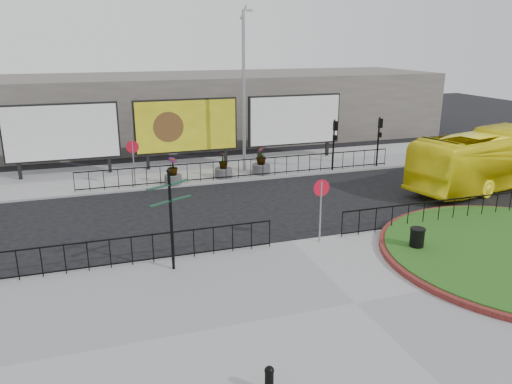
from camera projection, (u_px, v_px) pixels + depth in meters
name	position (u px, v px, depth m)	size (l,w,h in m)	color
ground	(291.00, 244.00, 19.26)	(90.00, 90.00, 0.00)	black
pavement_near	(356.00, 305.00, 14.71)	(30.00, 10.00, 0.12)	gray
pavement_far	(216.00, 169.00, 30.13)	(44.00, 6.00, 0.12)	gray
railing_near_left	(132.00, 251.00, 16.98)	(10.00, 0.10, 1.10)	black
railing_near_right	(439.00, 212.00, 20.76)	(9.00, 0.10, 1.10)	black
railing_far	(245.00, 168.00, 27.80)	(18.00, 0.10, 1.10)	black
speed_sign_far	(133.00, 154.00, 25.72)	(0.64, 0.07, 2.47)	gray
speed_sign_near	(321.00, 197.00, 18.65)	(0.64, 0.07, 2.47)	gray
billboard_left	(62.00, 133.00, 27.70)	(6.20, 0.31, 4.10)	black
billboard_mid	(186.00, 126.00, 29.81)	(6.20, 0.31, 4.10)	black
billboard_right	(295.00, 120.00, 31.93)	(6.20, 0.31, 4.10)	black
lamp_post	(244.00, 90.00, 28.28)	(0.74, 0.18, 9.23)	gray
signal_pole_a	(334.00, 137.00, 29.08)	(0.22, 0.26, 3.00)	black
signal_pole_b	(379.00, 134.00, 29.99)	(0.22, 0.26, 3.00)	black
building_backdrop	(184.00, 108.00, 38.48)	(40.00, 10.00, 5.00)	#69625C
fingerpost_sign	(171.00, 210.00, 16.28)	(1.54, 0.99, 3.49)	black
bollard	(269.00, 378.00, 10.86)	(0.22, 0.22, 0.67)	black
litter_bin	(417.00, 240.00, 18.12)	(0.55, 0.55, 0.91)	black
bus	(494.00, 158.00, 26.42)	(2.58, 11.04, 3.08)	yellow
planter_a	(173.00, 174.00, 26.69)	(0.92, 0.92, 1.45)	#4C4C4F
planter_b	(223.00, 169.00, 27.94)	(0.99, 0.99, 1.41)	#4C4C4F
planter_c	(261.00, 164.00, 28.77)	(1.04, 1.04, 1.56)	#4C4C4F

